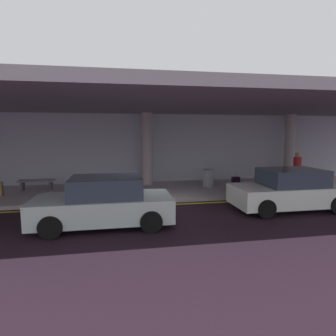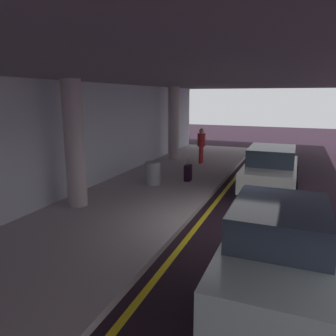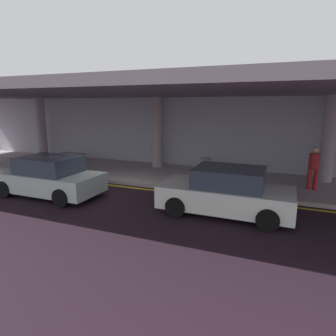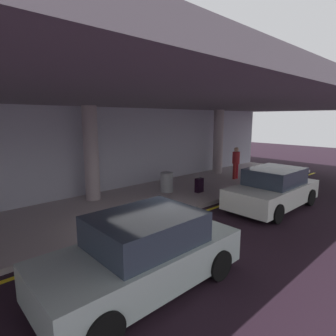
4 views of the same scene
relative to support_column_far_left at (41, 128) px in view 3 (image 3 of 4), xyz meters
name	(u,v)px [view 3 (image 3 of 4)]	position (x,y,z in m)	size (l,w,h in m)	color
ground_plane	(112,191)	(8.00, -4.39, -1.97)	(60.00, 60.00, 0.00)	black
sidewalk	(147,173)	(8.00, -1.29, -1.90)	(26.00, 4.20, 0.15)	#A79C9D
lane_stripe_yellow	(122,186)	(8.00, -3.67, -1.97)	(26.00, 0.14, 0.01)	yellow
support_column_far_left	(41,128)	(0.00, 0.00, 0.00)	(0.57, 0.57, 3.65)	#A795A0
support_column_left_mid	(157,133)	(8.00, 0.00, 0.00)	(0.57, 0.57, 3.65)	#A7979B
support_column_center	(329,139)	(16.00, 0.00, 0.00)	(0.57, 0.57, 3.65)	#AC9EA1
ceiling_overhang	(140,92)	(8.00, -1.79, 1.97)	(28.00, 13.20, 0.30)	slate
terminal_back_wall	(164,132)	(8.00, 0.96, -0.07)	(26.00, 0.30, 3.80)	#AFAFC0
car_white	(226,192)	(12.69, -5.10, -1.26)	(4.10, 1.92, 1.50)	silver
car_silver	(49,177)	(6.09, -5.75, -1.26)	(4.10, 1.92, 1.50)	#AFC2BD
traveler_with_luggage	(314,166)	(15.37, -1.67, -0.86)	(0.38, 0.38, 1.68)	maroon
suitcase_upright_primary	(221,176)	(11.90, -2.15, -1.51)	(0.36, 0.22, 0.90)	black
suitcase_upright_secondary	(42,158)	(1.53, -1.63, -1.51)	(0.36, 0.22, 0.90)	olive
bench_metal	(73,155)	(2.77, -0.53, -1.47)	(1.60, 0.50, 0.48)	slate
trash_bin_steel	(205,167)	(10.93, -1.13, -1.40)	(0.56, 0.56, 0.85)	gray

